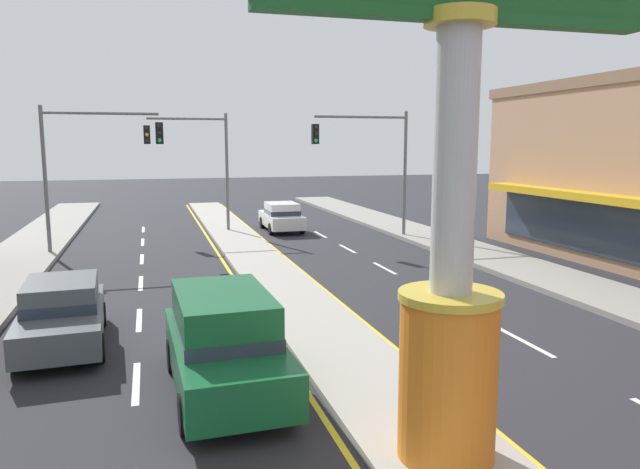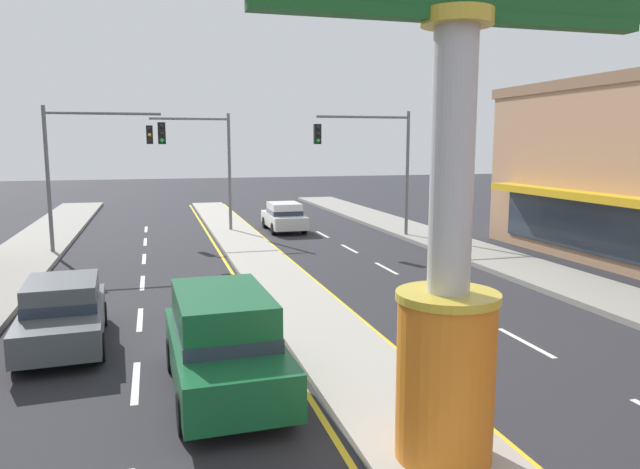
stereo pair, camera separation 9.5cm
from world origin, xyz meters
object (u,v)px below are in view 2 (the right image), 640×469
Objects in this scene: district_sign at (450,221)px; traffic_light_left_side at (92,153)px; traffic_light_right_side at (374,152)px; sedan_far_right_lane at (284,216)px; sedan_far_left_oncoming at (63,312)px; suv_near_left_lane at (224,341)px; traffic_light_median_far at (200,153)px.

district_sign reaches higher than traffic_light_left_side.
traffic_light_right_side is 1.44× the size of sedan_far_right_lane.
traffic_light_left_side is 12.72m from sedan_far_left_oncoming.
traffic_light_left_side reaches higher than sedan_far_left_oncoming.
suv_near_left_lane is (3.58, -15.87, -3.26)m from traffic_light_left_side.
traffic_light_left_side is 1.00× the size of traffic_light_median_far.
suv_near_left_lane is at bearing -47.71° from sedan_far_left_oncoming.
traffic_light_left_side is at bearing -135.52° from traffic_light_median_far.
sedan_far_left_oncoming is at bearing -117.98° from sedan_far_right_lane.
traffic_light_median_far is at bearing 175.51° from sedan_far_right_lane.
traffic_light_right_side is at bearing 1.58° from traffic_light_left_side.
traffic_light_median_far is 17.88m from sedan_far_left_oncoming.
sedan_far_left_oncoming is at bearing 132.29° from suv_near_left_lane.
suv_near_left_lane reaches higher than sedan_far_right_lane.
traffic_light_right_side is at bearing 45.40° from sedan_far_left_oncoming.
district_sign is at bearing -71.88° from traffic_light_left_side.
suv_near_left_lane is at bearing -77.28° from traffic_light_left_side.
district_sign reaches higher than sedan_far_right_lane.
sedan_far_right_lane is (4.31, -0.34, -3.41)m from traffic_light_median_far.
traffic_light_left_side is 1.41× the size of sedan_far_left_oncoming.
traffic_light_right_side is at bearing 60.67° from suv_near_left_lane.
traffic_light_left_side is 1.33× the size of suv_near_left_lane.
traffic_light_left_side is 1.00× the size of traffic_light_right_side.
traffic_light_median_far is (-1.54, 24.12, 0.59)m from district_sign.
sedan_far_right_lane is at bearing -4.49° from traffic_light_median_far.
traffic_light_right_side reaches higher than sedan_far_left_oncoming.
sedan_far_left_oncoming is (-6.07, 7.16, -2.81)m from district_sign.
sedan_far_right_lane is (2.76, 23.78, -2.81)m from district_sign.
sedan_far_right_lane is 0.93× the size of suv_near_left_lane.
sedan_far_right_lane is at bearing 62.02° from sedan_far_left_oncoming.
suv_near_left_lane is at bearing -105.27° from sedan_far_right_lane.
sedan_far_left_oncoming is at bearing -88.68° from traffic_light_left_side.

